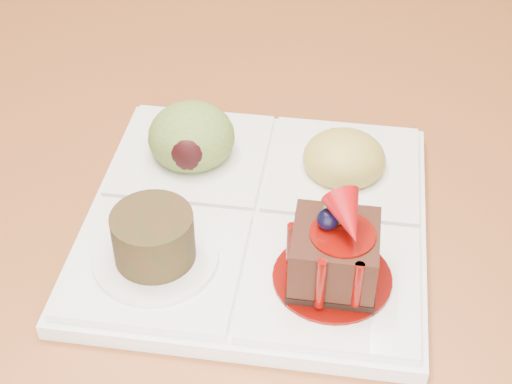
{
  "coord_description": "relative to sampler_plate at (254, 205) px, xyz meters",
  "views": [
    {
      "loc": [
        0.14,
        -1.16,
        1.15
      ],
      "look_at": [
        0.12,
        -0.75,
        0.79
      ],
      "focal_mm": 55.0,
      "sensor_mm": 36.0,
      "label": 1
    }
  ],
  "objects": [
    {
      "name": "ground",
      "position": [
        -0.12,
        0.75,
        -0.77
      ],
      "size": [
        6.0,
        6.0,
        0.0
      ],
      "primitive_type": "plane",
      "color": "brown"
    },
    {
      "name": "sampler_plate",
      "position": [
        0.0,
        0.0,
        0.0
      ],
      "size": [
        0.27,
        0.27,
        0.1
      ],
      "rotation": [
        0.0,
        0.0,
        -0.1
      ],
      "color": "white",
      "rests_on": "dining_table"
    }
  ]
}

